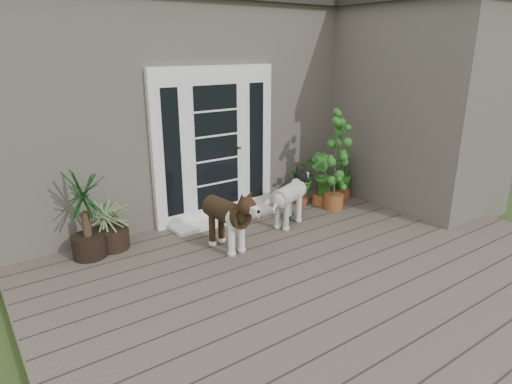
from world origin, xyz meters
TOP-DOWN VIEW (x-y plane):
  - deck at (0.00, 0.40)m, footprint 6.20×4.60m
  - house_main at (0.00, 4.65)m, footprint 7.40×4.00m
  - roof_main at (0.00, 4.65)m, footprint 7.60×4.20m
  - house_wing at (2.90, 1.50)m, footprint 1.60×2.40m
  - door_unit at (-0.20, 2.60)m, footprint 1.90×0.14m
  - door_step at (-0.20, 2.40)m, footprint 1.60×0.40m
  - brindle_dog at (-0.68, 1.56)m, footprint 0.46×0.90m
  - white_dog at (0.44, 1.72)m, footprint 0.87×0.62m
  - spider_plant at (-1.82, 2.40)m, footprint 0.89×0.89m
  - yucca at (-2.12, 2.32)m, footprint 0.75×0.75m
  - herb_a at (1.18, 2.31)m, footprint 0.67×0.67m
  - herb_b at (1.41, 2.09)m, footprint 0.51×0.51m
  - herb_c at (1.90, 2.13)m, footprint 0.53×0.53m
  - sapling at (1.42, 1.83)m, footprint 0.60×0.60m
  - clog_left at (-0.18, 2.40)m, footprint 0.26×0.31m
  - clog_right at (0.60, 1.90)m, footprint 0.32×0.32m

SIDE VIEW (x-z plane):
  - deck at x=0.00m, z-range 0.00..0.12m
  - door_step at x=-0.20m, z-range 0.12..0.17m
  - clog_left at x=-0.18m, z-range 0.12..0.21m
  - clog_right at x=0.60m, z-range 0.12..0.21m
  - herb_c at x=1.90m, z-range 0.12..0.72m
  - herb_b at x=1.41m, z-range 0.12..0.72m
  - herb_a at x=1.18m, z-range 0.12..0.74m
  - white_dog at x=0.44m, z-range 0.12..0.79m
  - brindle_dog at x=-0.68m, z-range 0.12..0.84m
  - spider_plant at x=-1.82m, z-range 0.12..0.85m
  - yucca at x=-2.12m, z-range 0.12..1.19m
  - sapling at x=1.42m, z-range 0.12..1.72m
  - door_unit at x=-0.20m, z-range 0.12..2.27m
  - house_main at x=0.00m, z-range 0.00..3.10m
  - house_wing at x=2.90m, z-range 0.00..3.10m
  - roof_main at x=0.00m, z-range 3.10..3.30m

